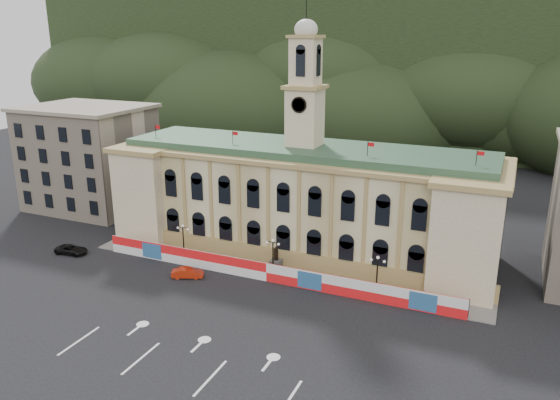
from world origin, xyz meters
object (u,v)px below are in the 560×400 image
at_px(red_sedan, 188,273).
at_px(statue, 276,264).
at_px(black_suv, 71,250).
at_px(lamp_center, 273,254).

bearing_deg(red_sedan, statue, -81.63).
xyz_separation_m(red_sedan, black_suv, (-20.00, 0.00, -0.02)).
distance_m(lamp_center, black_suv, 30.56).
bearing_deg(red_sedan, lamp_center, -85.92).
bearing_deg(statue, red_sedan, -147.84).
xyz_separation_m(statue, black_suv, (-30.00, -6.28, -0.52)).
height_order(lamp_center, black_suv, lamp_center).
height_order(lamp_center, red_sedan, lamp_center).
relative_size(statue, lamp_center, 0.72).
xyz_separation_m(statue, lamp_center, (0.00, -1.00, 1.89)).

